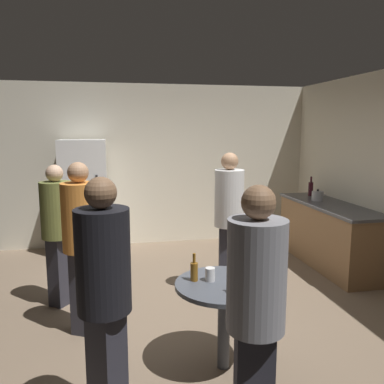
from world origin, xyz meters
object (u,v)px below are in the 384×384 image
(foreground_table, at_px, (224,295))
(person_in_orange_shirt, at_px, (81,235))
(person_in_gray_shirt, at_px, (256,304))
(beer_bottle_amber, at_px, (194,271))
(beer_bottle_brown, at_px, (237,283))
(plastic_cup_white, at_px, (210,274))
(person_in_white_shirt, at_px, (229,213))
(kettle, at_px, (318,196))
(wine_bottle_on_counter, at_px, (311,188))
(person_in_olive_shirt, at_px, (57,225))
(refrigerator, at_px, (84,198))
(person_in_black_shirt, at_px, (104,287))

(foreground_table, xyz_separation_m, person_in_orange_shirt, (-1.17, 0.84, 0.34))
(person_in_gray_shirt, bearing_deg, foreground_table, 5.71)
(beer_bottle_amber, distance_m, beer_bottle_brown, 0.42)
(plastic_cup_white, xyz_separation_m, person_in_white_shirt, (0.56, 1.36, 0.20))
(beer_bottle_amber, distance_m, person_in_orange_shirt, 1.21)
(person_in_white_shirt, bearing_deg, person_in_gray_shirt, -0.78)
(kettle, distance_m, wine_bottle_on_counter, 0.44)
(foreground_table, distance_m, person_in_gray_shirt, 0.96)
(person_in_orange_shirt, height_order, person_in_olive_shirt, person_in_orange_shirt)
(foreground_table, distance_m, beer_bottle_amber, 0.31)
(plastic_cup_white, distance_m, person_in_orange_shirt, 1.33)
(refrigerator, distance_m, beer_bottle_brown, 3.84)
(plastic_cup_white, relative_size, person_in_white_shirt, 0.06)
(refrigerator, height_order, kettle, refrigerator)
(plastic_cup_white, bearing_deg, person_in_orange_shirt, 143.92)
(person_in_orange_shirt, relative_size, person_in_black_shirt, 0.99)
(beer_bottle_brown, bearing_deg, wine_bottle_on_counter, 54.10)
(beer_bottle_amber, relative_size, plastic_cup_white, 2.09)
(kettle, height_order, person_in_gray_shirt, person_in_gray_shirt)
(plastic_cup_white, bearing_deg, person_in_olive_shirt, 133.30)
(kettle, xyz_separation_m, person_in_black_shirt, (-3.07, -2.92, 0.01))
(foreground_table, distance_m, person_in_white_shirt, 1.54)
(refrigerator, relative_size, beer_bottle_brown, 7.83)
(kettle, height_order, person_in_black_shirt, person_in_black_shirt)
(plastic_cup_white, bearing_deg, foreground_table, -33.29)
(kettle, height_order, person_in_orange_shirt, person_in_orange_shirt)
(wine_bottle_on_counter, distance_m, plastic_cup_white, 3.64)
(person_in_orange_shirt, bearing_deg, beer_bottle_brown, -14.72)
(beer_bottle_brown, bearing_deg, refrigerator, 110.33)
(plastic_cup_white, bearing_deg, beer_bottle_brown, -64.41)
(refrigerator, bearing_deg, foreground_table, -68.99)
(kettle, bearing_deg, person_in_orange_shirt, -154.60)
(plastic_cup_white, bearing_deg, person_in_black_shirt, -145.45)
(beer_bottle_brown, distance_m, person_in_black_shirt, 1.02)
(kettle, relative_size, foreground_table, 0.30)
(kettle, relative_size, beer_bottle_brown, 1.06)
(plastic_cup_white, bearing_deg, refrigerator, 109.85)
(refrigerator, bearing_deg, person_in_black_shirt, -84.58)
(person_in_gray_shirt, distance_m, person_in_black_shirt, 0.94)
(person_in_orange_shirt, distance_m, person_in_black_shirt, 1.37)
(kettle, xyz_separation_m, beer_bottle_brown, (-2.11, -2.64, -0.15))
(beer_bottle_amber, height_order, person_in_white_shirt, person_in_white_shirt)
(refrigerator, height_order, person_in_gray_shirt, refrigerator)
(wine_bottle_on_counter, height_order, person_in_orange_shirt, person_in_orange_shirt)
(beer_bottle_brown, xyz_separation_m, person_in_olive_shirt, (-1.50, 1.74, 0.10))
(beer_bottle_amber, distance_m, person_in_gray_shirt, 1.01)
(person_in_gray_shirt, xyz_separation_m, person_in_black_shirt, (-0.85, 0.39, 0.01))
(wine_bottle_on_counter, xyz_separation_m, foreground_table, (-2.25, -2.84, -0.39))
(wine_bottle_on_counter, bearing_deg, beer_bottle_brown, -125.90)
(foreground_table, relative_size, person_in_olive_shirt, 0.51)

